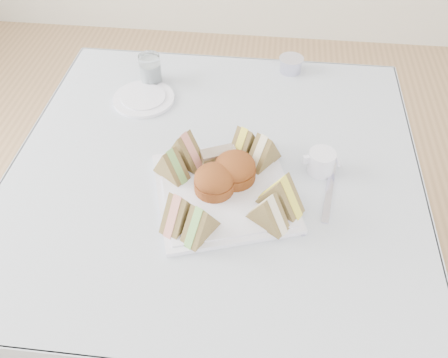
# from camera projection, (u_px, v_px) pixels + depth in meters

# --- Properties ---
(floor) EXTENTS (4.00, 4.00, 0.00)m
(floor) POSITION_uv_depth(u_px,v_px,m) (217.00, 312.00, 1.72)
(floor) COLOR #9E7751
(floor) RESTS_ON ground
(table) EXTENTS (0.90, 0.90, 0.74)m
(table) POSITION_uv_depth(u_px,v_px,m) (216.00, 253.00, 1.46)
(table) COLOR brown
(table) RESTS_ON floor
(tablecloth) EXTENTS (1.02, 1.02, 0.01)m
(tablecloth) POSITION_uv_depth(u_px,v_px,m) (215.00, 167.00, 1.19)
(tablecloth) COLOR #B4BDCB
(tablecloth) RESTS_ON table
(serving_plate) EXTENTS (0.39, 0.39, 0.01)m
(serving_plate) POSITION_uv_depth(u_px,v_px,m) (224.00, 192.00, 1.12)
(serving_plate) COLOR white
(serving_plate) RESTS_ON tablecloth
(sandwich_fl_a) EXTENTS (0.08, 0.11, 0.09)m
(sandwich_fl_a) POSITION_uv_depth(u_px,v_px,m) (179.00, 209.00, 1.02)
(sandwich_fl_a) COLOR #8E784E
(sandwich_fl_a) RESTS_ON serving_plate
(sandwich_fl_b) EXTENTS (0.08, 0.10, 0.08)m
(sandwich_fl_b) POSITION_uv_depth(u_px,v_px,m) (200.00, 221.00, 1.00)
(sandwich_fl_b) COLOR #8E784E
(sandwich_fl_b) RESTS_ON serving_plate
(sandwich_fr_a) EXTENTS (0.12, 0.10, 0.09)m
(sandwich_fr_a) POSITION_uv_depth(u_px,v_px,m) (281.00, 192.00, 1.04)
(sandwich_fr_a) COLOR #8E784E
(sandwich_fr_a) RESTS_ON serving_plate
(sandwich_fr_b) EXTENTS (0.10, 0.09, 0.08)m
(sandwich_fr_b) POSITION_uv_depth(u_px,v_px,m) (269.00, 210.00, 1.02)
(sandwich_fr_b) COLOR #8E784E
(sandwich_fr_b) RESTS_ON serving_plate
(sandwich_bl_a) EXTENTS (0.10, 0.09, 0.08)m
(sandwich_bl_a) POSITION_uv_depth(u_px,v_px,m) (171.00, 163.00, 1.12)
(sandwich_bl_a) COLOR #8E784E
(sandwich_bl_a) RESTS_ON serving_plate
(sandwich_bl_b) EXTENTS (0.11, 0.09, 0.09)m
(sandwich_bl_b) POSITION_uv_depth(u_px,v_px,m) (185.00, 148.00, 1.15)
(sandwich_bl_b) COLOR #8E784E
(sandwich_bl_b) RESTS_ON serving_plate
(sandwich_br_a) EXTENTS (0.09, 0.11, 0.09)m
(sandwich_br_a) POSITION_uv_depth(u_px,v_px,m) (264.00, 149.00, 1.15)
(sandwich_br_a) COLOR #8E784E
(sandwich_br_a) RESTS_ON serving_plate
(sandwich_br_b) EXTENTS (0.09, 0.10, 0.08)m
(sandwich_br_b) POSITION_uv_depth(u_px,v_px,m) (244.00, 141.00, 1.17)
(sandwich_br_b) COLOR #8E784E
(sandwich_br_b) RESTS_ON serving_plate
(scone_left) EXTENTS (0.11, 0.11, 0.06)m
(scone_left) POSITION_uv_depth(u_px,v_px,m) (214.00, 181.00, 1.09)
(scone_left) COLOR brown
(scone_left) RESTS_ON serving_plate
(scone_right) EXTENTS (0.14, 0.14, 0.07)m
(scone_right) POSITION_uv_depth(u_px,v_px,m) (235.00, 168.00, 1.12)
(scone_right) COLOR brown
(scone_right) RESTS_ON serving_plate
(pastry_slice) EXTENTS (0.09, 0.07, 0.04)m
(pastry_slice) POSITION_uv_depth(u_px,v_px,m) (219.00, 157.00, 1.16)
(pastry_slice) COLOR tan
(pastry_slice) RESTS_ON serving_plate
(side_plate) EXTENTS (0.23, 0.23, 0.01)m
(side_plate) POSITION_uv_depth(u_px,v_px,m) (144.00, 99.00, 1.37)
(side_plate) COLOR white
(side_plate) RESTS_ON tablecloth
(water_glass) EXTENTS (0.07, 0.07, 0.09)m
(water_glass) POSITION_uv_depth(u_px,v_px,m) (150.00, 69.00, 1.41)
(water_glass) COLOR white
(water_glass) RESTS_ON tablecloth
(tea_strainer) EXTENTS (0.10, 0.10, 0.04)m
(tea_strainer) POSITION_uv_depth(u_px,v_px,m) (291.00, 65.00, 1.47)
(tea_strainer) COLOR silver
(tea_strainer) RESTS_ON tablecloth
(knife) EXTENTS (0.04, 0.20, 0.00)m
(knife) POSITION_uv_depth(u_px,v_px,m) (329.00, 191.00, 1.13)
(knife) COLOR silver
(knife) RESTS_ON tablecloth
(fork) EXTENTS (0.06, 0.16, 0.00)m
(fork) POSITION_uv_depth(u_px,v_px,m) (293.00, 208.00, 1.09)
(fork) COLOR silver
(fork) RESTS_ON tablecloth
(creamer_jug) EXTENTS (0.08, 0.08, 0.06)m
(creamer_jug) POSITION_uv_depth(u_px,v_px,m) (321.00, 162.00, 1.16)
(creamer_jug) COLOR white
(creamer_jug) RESTS_ON tablecloth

